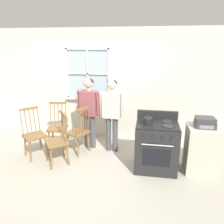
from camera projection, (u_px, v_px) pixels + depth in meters
name	position (u px, v px, depth m)	size (l,w,h in m)	color
ground_plane	(87.00, 162.00, 4.47)	(16.00, 16.00, 0.00)	#B2AD9E
wall_back	(101.00, 86.00, 5.40)	(6.40, 0.16, 2.70)	silver
chair_by_window	(58.00, 128.00, 5.04)	(0.48, 0.46, 1.05)	olive
chair_near_wall	(34.00, 135.00, 4.61)	(0.58, 0.58, 1.05)	olive
chair_center_cluster	(58.00, 142.00, 4.32)	(0.57, 0.58, 1.05)	olive
chair_near_stove	(78.00, 132.00, 4.77)	(0.55, 0.55, 1.05)	olive
person_elderly_left	(89.00, 106.00, 4.88)	(0.54, 0.28, 1.62)	#4C4C51
person_teen_center	(112.00, 109.00, 4.70)	(0.55, 0.24, 1.62)	#4C4C51
stove	(156.00, 146.00, 4.13)	(0.78, 0.68, 1.08)	#232326
kettle	(148.00, 120.00, 3.88)	(0.21, 0.17, 0.25)	black
potted_plant	(79.00, 95.00, 5.47)	(0.16, 0.16, 0.24)	beige
side_counter	(201.00, 149.00, 4.04)	(0.55, 0.50, 0.90)	beige
stereo	(205.00, 122.00, 3.87)	(0.34, 0.29, 0.18)	#38383A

